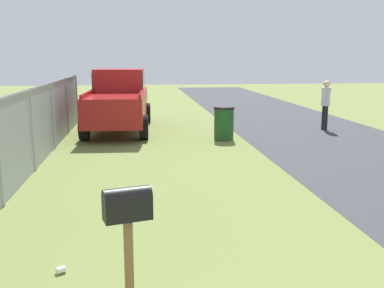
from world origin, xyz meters
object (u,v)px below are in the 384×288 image
mailbox (128,214)px  trash_bin (224,123)px  pickup_truck (119,98)px  pedestrian (326,102)px

mailbox → trash_bin: 9.63m
pickup_truck → trash_bin: bearing=-123.1°
trash_bin → pedestrian: 4.12m
pickup_truck → trash_bin: (-2.34, -3.25, -0.59)m
pedestrian → mailbox: bearing=54.7°
trash_bin → pedestrian: pedestrian is taller
trash_bin → pickup_truck: bearing=54.2°
pickup_truck → pedestrian: 7.15m
mailbox → pickup_truck: pickup_truck is taller
mailbox → pedestrian: bearing=-46.9°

